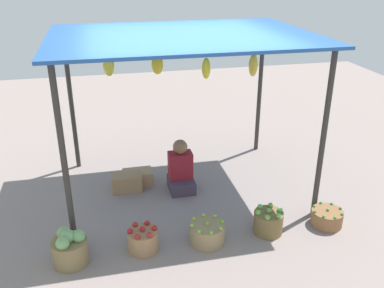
% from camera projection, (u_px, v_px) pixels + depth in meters
% --- Properties ---
extents(ground_plane, '(14.00, 14.00, 0.00)m').
position_uv_depth(ground_plane, '(184.00, 187.00, 6.30)').
color(ground_plane, gray).
extents(market_stall_structure, '(3.39, 2.46, 2.25)m').
position_uv_depth(market_stall_structure, '(182.00, 47.00, 5.46)').
color(market_stall_structure, '#38332D').
rests_on(market_stall_structure, ground).
extents(vendor_person, '(0.36, 0.44, 0.78)m').
position_uv_depth(vendor_person, '(181.00, 171.00, 6.14)').
color(vendor_person, '#453649').
rests_on(vendor_person, ground).
extents(basket_cabbages, '(0.40, 0.40, 0.43)m').
position_uv_depth(basket_cabbages, '(70.00, 248.00, 4.68)').
color(basket_cabbages, olive).
rests_on(basket_cabbages, ground).
extents(basket_red_apples, '(0.36, 0.36, 0.32)m').
position_uv_depth(basket_red_apples, '(143.00, 240.00, 4.91)').
color(basket_red_apples, '#9C764F').
rests_on(basket_red_apples, ground).
extents(basket_limes, '(0.42, 0.42, 0.29)m').
position_uv_depth(basket_limes, '(207.00, 233.00, 5.05)').
color(basket_limes, '#937D55').
rests_on(basket_limes, ground).
extents(basket_green_apples, '(0.36, 0.36, 0.34)m').
position_uv_depth(basket_green_apples, '(268.00, 222.00, 5.22)').
color(basket_green_apples, brown).
rests_on(basket_green_apples, ground).
extents(basket_green_chilies, '(0.40, 0.40, 0.24)m').
position_uv_depth(basket_green_chilies, '(327.00, 217.00, 5.39)').
color(basket_green_chilies, '#8A5F3B').
rests_on(basket_green_chilies, ground).
extents(wooden_crate_near_vendor, '(0.43, 0.24, 0.26)m').
position_uv_depth(wooden_crate_near_vendor, '(127.00, 182.00, 6.17)').
color(wooden_crate_near_vendor, '#9E7853').
rests_on(wooden_crate_near_vendor, ground).
extents(wooden_crate_stacked_rear, '(0.43, 0.29, 0.22)m').
position_uv_depth(wooden_crate_stacked_rear, '(138.00, 177.00, 6.36)').
color(wooden_crate_stacked_rear, tan).
rests_on(wooden_crate_stacked_rear, ground).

